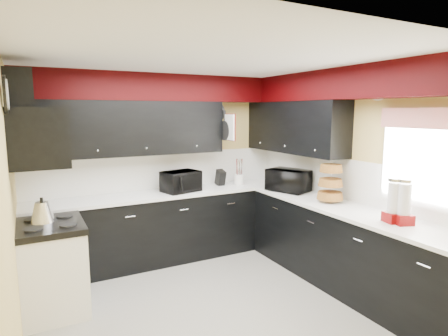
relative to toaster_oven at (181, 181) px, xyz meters
name	(u,v)px	position (x,y,z in m)	size (l,w,h in m)	color
ground	(219,308)	(-0.17, -1.44, -1.08)	(3.60, 3.60, 0.00)	gray
wall_back	(161,166)	(-0.17, 0.36, 0.17)	(3.60, 0.06, 2.50)	#E0C666
wall_right	(351,175)	(1.63, -1.44, 0.17)	(0.06, 3.60, 2.50)	#E0C666
wall_left	(10,212)	(-1.97, -1.44, 0.17)	(0.06, 3.60, 2.50)	#E0C666
ceiling	(218,59)	(-0.17, -1.44, 1.42)	(3.60, 3.60, 0.06)	white
cab_back	(169,227)	(-0.17, 0.06, -0.63)	(3.60, 0.60, 0.90)	black
cab_right	(348,251)	(1.33, -1.74, -0.63)	(0.60, 3.00, 0.90)	black
counter_back	(168,193)	(-0.17, 0.06, -0.16)	(3.62, 0.64, 0.04)	white
counter_right	(351,211)	(1.33, -1.74, -0.16)	(0.64, 3.02, 0.04)	white
splash_back	(161,171)	(-0.17, 0.35, 0.11)	(3.60, 0.02, 0.50)	white
splash_right	(350,180)	(1.62, -1.44, 0.11)	(0.02, 3.60, 0.50)	white
upper_back	(127,128)	(-0.67, 0.19, 0.72)	(2.60, 0.35, 0.70)	black
upper_right	(294,127)	(1.46, -0.54, 0.72)	(0.35, 1.80, 0.70)	black
soffit_back	(163,88)	(-0.17, 0.18, 1.25)	(3.60, 0.36, 0.35)	black
soffit_right	(357,83)	(1.45, -1.62, 1.25)	(0.36, 3.24, 0.35)	black
stove	(53,270)	(-1.67, -0.69, -0.65)	(0.60, 0.75, 0.86)	white
cooktop	(50,226)	(-1.67, -0.69, -0.19)	(0.62, 0.77, 0.06)	black
hood	(38,136)	(-1.72, -0.69, 0.70)	(0.50, 0.78, 0.55)	black
hood_duct	(19,91)	(-1.85, -0.69, 1.12)	(0.24, 0.40, 0.40)	black
window	(421,159)	(1.62, -2.34, 0.47)	(0.03, 0.86, 0.96)	white
valance	(421,118)	(1.56, -2.34, 0.87)	(0.04, 0.88, 0.20)	red
pan_top	(220,113)	(0.65, 0.11, 0.92)	(0.03, 0.22, 0.40)	black
pan_mid	(225,131)	(0.65, -0.02, 0.67)	(0.03, 0.28, 0.46)	black
pan_low	(216,132)	(0.65, 0.24, 0.64)	(0.03, 0.24, 0.42)	black
cut_board	(229,127)	(0.66, -0.14, 0.72)	(0.03, 0.26, 0.35)	white
baskets	(330,182)	(1.35, -1.39, 0.10)	(0.27, 0.27, 0.50)	brown
clock	(5,94)	(-1.94, -1.19, 1.07)	(0.03, 0.30, 0.30)	black
deco_plate	(378,90)	(1.60, -1.79, 1.17)	(0.03, 0.24, 0.24)	white
toaster_oven	(181,181)	(0.00, 0.00, 0.00)	(0.48, 0.40, 0.28)	black
microwave	(289,180)	(1.30, -0.66, 0.01)	(0.54, 0.36, 0.30)	black
utensil_crock	(239,179)	(0.93, 0.05, -0.06)	(0.15, 0.15, 0.16)	white
knife_block	(220,178)	(0.66, 0.13, -0.03)	(0.10, 0.14, 0.22)	black
kettle	(42,212)	(-1.72, -0.61, -0.06)	(0.23, 0.23, 0.20)	silver
dispenser_a	(394,201)	(1.31, -2.30, 0.07)	(0.15, 0.15, 0.42)	maroon
dispenser_b	(404,203)	(1.34, -2.39, 0.07)	(0.16, 0.16, 0.43)	maroon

